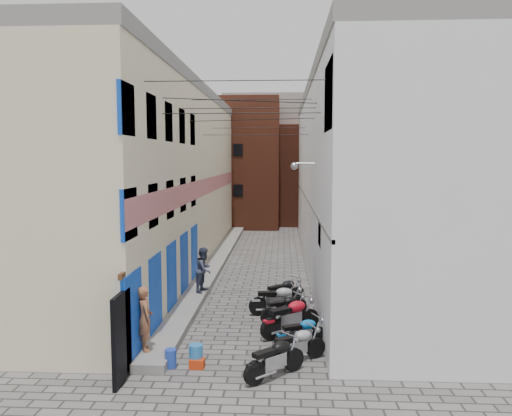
% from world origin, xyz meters
% --- Properties ---
extents(ground, '(90.00, 90.00, 0.00)m').
position_xyz_m(ground, '(0.00, 0.00, 0.00)').
color(ground, '#575452').
rests_on(ground, ground).
extents(plinth, '(0.90, 26.00, 0.25)m').
position_xyz_m(plinth, '(-2.05, 13.00, 0.12)').
color(plinth, gray).
rests_on(plinth, ground).
extents(building_left, '(5.10, 27.00, 9.00)m').
position_xyz_m(building_left, '(-4.98, 12.95, 4.50)').
color(building_left, beige).
rests_on(building_left, ground).
extents(building_right, '(5.94, 26.00, 9.00)m').
position_xyz_m(building_right, '(5.00, 13.00, 4.51)').
color(building_right, white).
rests_on(building_right, ground).
extents(building_far_brick_left, '(6.00, 6.00, 10.00)m').
position_xyz_m(building_far_brick_left, '(-2.00, 28.00, 5.00)').
color(building_far_brick_left, brown).
rests_on(building_far_brick_left, ground).
extents(building_far_brick_right, '(5.00, 6.00, 8.00)m').
position_xyz_m(building_far_brick_right, '(3.00, 30.00, 4.00)').
color(building_far_brick_right, brown).
rests_on(building_far_brick_right, ground).
extents(building_far_concrete, '(8.00, 5.00, 11.00)m').
position_xyz_m(building_far_concrete, '(0.00, 34.00, 5.50)').
color(building_far_concrete, gray).
rests_on(building_far_concrete, ground).
extents(far_shopfront, '(2.00, 0.30, 2.40)m').
position_xyz_m(far_shopfront, '(0.00, 25.20, 1.20)').
color(far_shopfront, black).
rests_on(far_shopfront, ground).
extents(overhead_wires, '(5.80, 13.02, 1.32)m').
position_xyz_m(overhead_wires, '(0.00, 7.64, 7.12)').
color(overhead_wires, black).
rests_on(overhead_wires, ground).
extents(motorcycle_a, '(1.79, 1.70, 1.08)m').
position_xyz_m(motorcycle_a, '(1.16, 0.02, 0.54)').
color(motorcycle_a, black).
rests_on(motorcycle_a, ground).
extents(motorcycle_b, '(1.81, 1.38, 1.03)m').
position_xyz_m(motorcycle_b, '(1.72, 1.00, 0.51)').
color(motorcycle_b, '#A1A1A6').
rests_on(motorcycle_b, ground).
extents(motorcycle_c, '(1.77, 1.18, 0.98)m').
position_xyz_m(motorcycle_c, '(1.90, 2.01, 0.49)').
color(motorcycle_c, '#0C66B9').
rests_on(motorcycle_c, ground).
extents(motorcycle_d, '(2.15, 1.88, 1.26)m').
position_xyz_m(motorcycle_d, '(1.59, 3.03, 0.63)').
color(motorcycle_d, red).
rests_on(motorcycle_d, ground).
extents(motorcycle_e, '(1.82, 1.31, 1.02)m').
position_xyz_m(motorcycle_e, '(1.42, 4.22, 0.51)').
color(motorcycle_e, black).
rests_on(motorcycle_e, ground).
extents(motorcycle_f, '(2.08, 0.91, 1.16)m').
position_xyz_m(motorcycle_f, '(1.17, 4.99, 0.58)').
color(motorcycle_f, '#A1A2A6').
rests_on(motorcycle_f, ground).
extents(motorcycle_g, '(1.89, 1.70, 1.12)m').
position_xyz_m(motorcycle_g, '(1.38, 6.08, 0.56)').
color(motorcycle_g, black).
rests_on(motorcycle_g, ground).
extents(person_a, '(0.67, 0.76, 1.74)m').
position_xyz_m(person_a, '(-2.35, 1.00, 1.12)').
color(person_a, '#A05D3A').
rests_on(person_a, plinth).
extents(person_b, '(0.87, 0.99, 1.72)m').
position_xyz_m(person_b, '(-1.70, 7.01, 1.11)').
color(person_b, '#393F55').
rests_on(person_b, plinth).
extents(water_jug_near, '(0.36, 0.36, 0.47)m').
position_xyz_m(water_jug_near, '(-1.55, 0.50, 0.24)').
color(water_jug_near, '#2444B6').
rests_on(water_jug_near, ground).
extents(water_jug_far, '(0.43, 0.43, 0.57)m').
position_xyz_m(water_jug_far, '(-0.91, 0.62, 0.28)').
color(water_jug_far, '#2775C3').
rests_on(water_jug_far, ground).
extents(red_crate, '(0.39, 0.30, 0.24)m').
position_xyz_m(red_crate, '(-0.86, 0.50, 0.12)').
color(red_crate, red).
rests_on(red_crate, ground).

